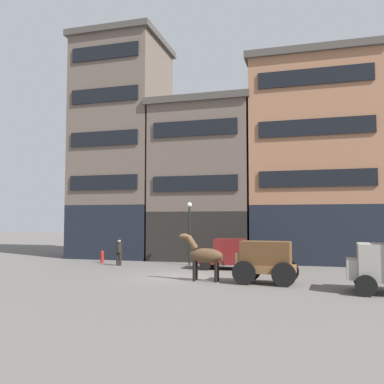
# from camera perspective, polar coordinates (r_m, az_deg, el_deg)

# --- Properties ---
(ground_plane) EXTENTS (120.00, 120.00, 0.00)m
(ground_plane) POSITION_cam_1_polar(r_m,az_deg,el_deg) (22.10, -1.76, -11.58)
(ground_plane) COLOR #605B56
(building_far_left) EXTENTS (7.04, 6.95, 17.83)m
(building_far_left) POSITION_cam_1_polar(r_m,az_deg,el_deg) (34.98, -9.50, 6.13)
(building_far_left) COLOR black
(building_far_left) RESTS_ON ground_plane
(building_center_left) EXTENTS (7.78, 6.95, 11.86)m
(building_center_left) POSITION_cam_1_polar(r_m,az_deg,el_deg) (32.24, 1.88, 1.55)
(building_center_left) COLOR black
(building_center_left) RESTS_ON ground_plane
(building_center_right) EXTENTS (9.25, 6.95, 14.53)m
(building_center_right) POSITION_cam_1_polar(r_m,az_deg,el_deg) (31.47, 16.50, 4.27)
(building_center_right) COLOR black
(building_center_right) RESTS_ON ground_plane
(cargo_wagon) EXTENTS (2.99, 1.67, 1.98)m
(cargo_wagon) POSITION_cam_1_polar(r_m,az_deg,el_deg) (20.08, 9.93, -9.04)
(cargo_wagon) COLOR brown
(cargo_wagon) RESTS_ON ground_plane
(draft_horse) EXTENTS (2.35, 0.70, 2.30)m
(draft_horse) POSITION_cam_1_polar(r_m,az_deg,el_deg) (20.58, 1.63, -8.61)
(draft_horse) COLOR #513823
(draft_horse) RESTS_ON ground_plane
(sedan_dark) EXTENTS (3.74, 1.93, 1.83)m
(sedan_dark) POSITION_cam_1_polar(r_m,az_deg,el_deg) (25.46, 4.99, -8.45)
(sedan_dark) COLOR maroon
(sedan_dark) RESTS_ON ground_plane
(pedestrian_officer) EXTENTS (0.46, 0.46, 1.79)m
(pedestrian_officer) POSITION_cam_1_polar(r_m,az_deg,el_deg) (27.74, -9.97, -7.87)
(pedestrian_officer) COLOR black
(pedestrian_officer) RESTS_ON ground_plane
(streetlamp_curbside) EXTENTS (0.32, 0.32, 4.12)m
(streetlamp_curbside) POSITION_cam_1_polar(r_m,az_deg,el_deg) (27.50, -0.35, -4.44)
(streetlamp_curbside) COLOR black
(streetlamp_curbside) RESTS_ON ground_plane
(fire_hydrant_curbside) EXTENTS (0.24, 0.24, 0.83)m
(fire_hydrant_curbside) POSITION_cam_1_polar(r_m,az_deg,el_deg) (29.81, -12.20, -8.62)
(fire_hydrant_curbside) COLOR maroon
(fire_hydrant_curbside) RESTS_ON ground_plane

